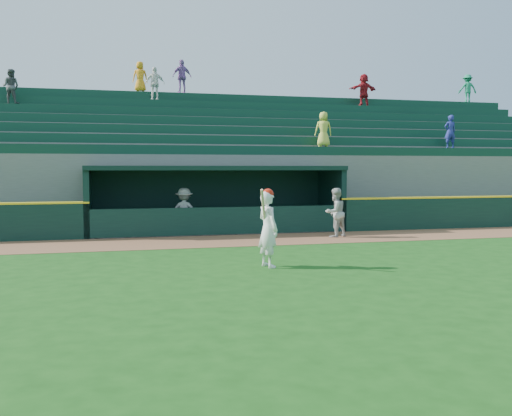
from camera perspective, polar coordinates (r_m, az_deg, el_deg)
name	(u,v)px	position (r m, az deg, el deg)	size (l,w,h in m)	color
ground	(272,265)	(14.00, 1.62, -5.76)	(120.00, 120.00, 0.00)	#164711
warning_track	(231,241)	(18.71, -2.49, -3.27)	(40.00, 3.00, 0.01)	brown
dugout_player_front	(335,213)	(19.79, 7.93, -0.46)	(0.82, 0.64, 1.70)	#A9A9A3
dugout_player_inside	(184,211)	(20.57, -7.19, -0.33)	(1.08, 0.62, 1.67)	gray
dugout	(214,195)	(21.63, -4.18, 1.30)	(9.40, 2.80, 2.46)	slate
stands	(197,168)	(26.12, -5.94, 4.04)	(34.50, 6.25, 7.59)	slate
batter_at_plate	(268,228)	(13.66, 1.21, -2.00)	(0.61, 0.84, 1.91)	white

